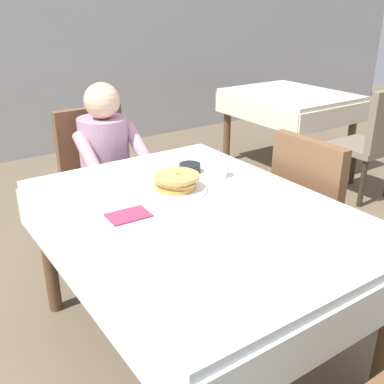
{
  "coord_description": "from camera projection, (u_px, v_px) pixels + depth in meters",
  "views": [
    {
      "loc": [
        -1.01,
        -1.43,
        1.56
      ],
      "look_at": [
        0.01,
        0.06,
        0.79
      ],
      "focal_mm": 42.61,
      "sensor_mm": 36.0,
      "label": 1
    }
  ],
  "objects": [
    {
      "name": "napkin_folded",
      "position": [
        129.0,
        215.0,
        1.86
      ],
      "size": [
        0.17,
        0.13,
        0.01
      ],
      "primitive_type": "cube",
      "rotation": [
        0.0,
        0.0,
        -0.04
      ],
      "color": "#8C2D4C",
      "rests_on": "dining_table_main"
    },
    {
      "name": "fork_left_of_plate",
      "position": [
        143.0,
        202.0,
        1.99
      ],
      "size": [
        0.02,
        0.18,
        0.0
      ],
      "primitive_type": "cube",
      "rotation": [
        0.0,
        0.0,
        1.59
      ],
      "color": "silver",
      "rests_on": "dining_table_main"
    },
    {
      "name": "background_chair_empty",
      "position": [
        374.0,
        137.0,
        3.65
      ],
      "size": [
        0.44,
        0.45,
        0.93
      ],
      "color": "#7A6B5B",
      "rests_on": "ground"
    },
    {
      "name": "chair_diner",
      "position": [
        99.0,
        172.0,
        2.93
      ],
      "size": [
        0.44,
        0.45,
        0.93
      ],
      "rotation": [
        0.0,
        0.0,
        3.14
      ],
      "color": "brown",
      "rests_on": "ground"
    },
    {
      "name": "diner_person",
      "position": [
        107.0,
        158.0,
        2.75
      ],
      "size": [
        0.4,
        0.43,
        1.12
      ],
      "rotation": [
        0.0,
        0.0,
        3.14
      ],
      "color": "#B2849E",
      "rests_on": "ground"
    },
    {
      "name": "chair_right_side",
      "position": [
        316.0,
        209.0,
        2.42
      ],
      "size": [
        0.45,
        0.44,
        0.93
      ],
      "rotation": [
        0.0,
        0.0,
        -1.57
      ],
      "color": "brown",
      "rests_on": "ground"
    },
    {
      "name": "spoon_near_edge",
      "position": [
        211.0,
        217.0,
        1.85
      ],
      "size": [
        0.15,
        0.02,
        0.0
      ],
      "primitive_type": "cube",
      "rotation": [
        0.0,
        0.0,
        0.05
      ],
      "color": "silver",
      "rests_on": "dining_table_main"
    },
    {
      "name": "breakfast_stack",
      "position": [
        176.0,
        181.0,
        2.08
      ],
      "size": [
        0.21,
        0.21,
        0.08
      ],
      "color": "tan",
      "rests_on": "plate_breakfast"
    },
    {
      "name": "background_table_far",
      "position": [
        289.0,
        105.0,
        4.34
      ],
      "size": [
        0.92,
        1.12,
        0.74
      ],
      "color": "silver",
      "rests_on": "ground"
    },
    {
      "name": "plate_breakfast",
      "position": [
        177.0,
        190.0,
        2.1
      ],
      "size": [
        0.28,
        0.28,
        0.02
      ],
      "primitive_type": "cylinder",
      "color": "white",
      "rests_on": "dining_table_main"
    },
    {
      "name": "bowl_butter",
      "position": [
        190.0,
        168.0,
        2.33
      ],
      "size": [
        0.11,
        0.11,
        0.04
      ],
      "primitive_type": "cylinder",
      "color": "black",
      "rests_on": "dining_table_main"
    },
    {
      "name": "dining_table_main",
      "position": [
        197.0,
        227.0,
        1.97
      ],
      "size": [
        1.12,
        1.52,
        0.74
      ],
      "color": "silver",
      "rests_on": "ground"
    },
    {
      "name": "knife_right_of_plate",
      "position": [
        212.0,
        183.0,
        2.19
      ],
      "size": [
        0.02,
        0.2,
        0.0
      ],
      "primitive_type": "cube",
      "rotation": [
        0.0,
        0.0,
        1.6
      ],
      "color": "silver",
      "rests_on": "dining_table_main"
    },
    {
      "name": "cup_coffee",
      "position": [
        220.0,
        169.0,
        2.25
      ],
      "size": [
        0.11,
        0.08,
        0.08
      ],
      "color": "white",
      "rests_on": "dining_table_main"
    },
    {
      "name": "ground_plane",
      "position": [
        197.0,
        345.0,
        2.22
      ],
      "size": [
        14.0,
        14.0,
        0.0
      ],
      "primitive_type": "plane",
      "color": "brown"
    }
  ]
}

